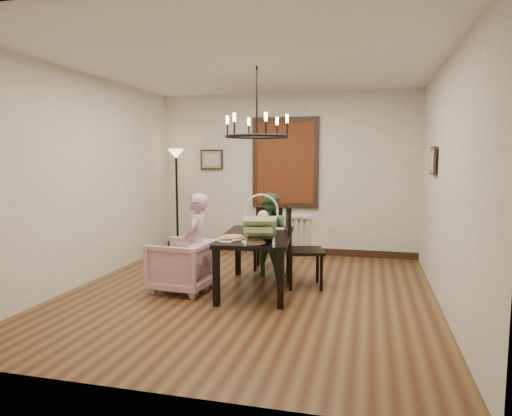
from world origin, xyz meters
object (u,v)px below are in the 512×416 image
at_px(dining_table, 257,241).
at_px(baby_bouncer, 260,226).
at_px(chair_far, 268,239).
at_px(chair_right, 305,246).
at_px(drinking_glass, 255,228).
at_px(seated_man, 270,241).
at_px(elderly_woman, 196,252).
at_px(floor_lamp, 177,202).
at_px(armchair, 182,265).

bearing_deg(dining_table, baby_bouncer, -78.05).
bearing_deg(chair_far, chair_right, -55.88).
distance_m(dining_table, chair_right, 0.65).
relative_size(dining_table, drinking_glass, 12.57).
bearing_deg(baby_bouncer, dining_table, 96.00).
distance_m(seated_man, baby_bouncer, 1.30).
height_order(dining_table, baby_bouncer, baby_bouncer).
height_order(chair_far, chair_right, chair_right).
xyz_separation_m(seated_man, drinking_glass, (-0.05, -0.63, 0.28)).
relative_size(elderly_woman, floor_lamp, 0.57).
bearing_deg(dining_table, seated_man, 83.19).
relative_size(chair_far, floor_lamp, 0.52).
xyz_separation_m(chair_right, drinking_glass, (-0.62, -0.18, 0.24)).
distance_m(armchair, elderly_woman, 0.29).
bearing_deg(baby_bouncer, drinking_glass, 97.08).
relative_size(chair_far, chair_right, 0.86).
bearing_deg(chair_right, elderly_woman, 101.20).
bearing_deg(seated_man, armchair, 65.05).
bearing_deg(elderly_woman, chair_right, 108.92).
bearing_deg(chair_right, baby_bouncer, 138.35).
distance_m(dining_table, drinking_glass, 0.19).
distance_m(chair_far, floor_lamp, 2.08).
bearing_deg(elderly_woman, drinking_glass, 116.14).
bearing_deg(baby_bouncer, floor_lamp, 118.73).
relative_size(chair_far, armchair, 1.29).
bearing_deg(chair_right, armchair, 97.03).
bearing_deg(seated_man, elderly_woman, 73.20).
height_order(chair_right, drinking_glass, chair_right).
distance_m(armchair, baby_bouncer, 1.24).
distance_m(drinking_glass, floor_lamp, 2.66).
height_order(armchair, elderly_woman, elderly_woman).
bearing_deg(seated_man, dining_table, 106.86).
xyz_separation_m(elderly_woman, seated_man, (0.71, 1.04, -0.02)).
relative_size(elderly_woman, drinking_glass, 8.09).
height_order(chair_far, seated_man, seated_man).
relative_size(chair_far, drinking_glass, 7.28).
xyz_separation_m(chair_far, armchair, (-0.81, -1.38, -0.14)).
bearing_deg(chair_far, floor_lamp, 149.83).
bearing_deg(drinking_glass, chair_far, 93.31).
bearing_deg(chair_right, dining_table, 102.66).
height_order(drinking_glass, floor_lamp, floor_lamp).
distance_m(chair_right, seated_man, 0.72).
relative_size(seated_man, drinking_glass, 7.75).
bearing_deg(elderly_woman, seated_man, 139.80).
bearing_deg(elderly_woman, baby_bouncer, 71.75).
xyz_separation_m(armchair, baby_bouncer, (1.08, -0.22, 0.58)).
bearing_deg(dining_table, drinking_glass, 107.96).
bearing_deg(dining_table, armchair, -169.31).
height_order(armchair, seated_man, seated_man).
relative_size(chair_right, seated_man, 1.09).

